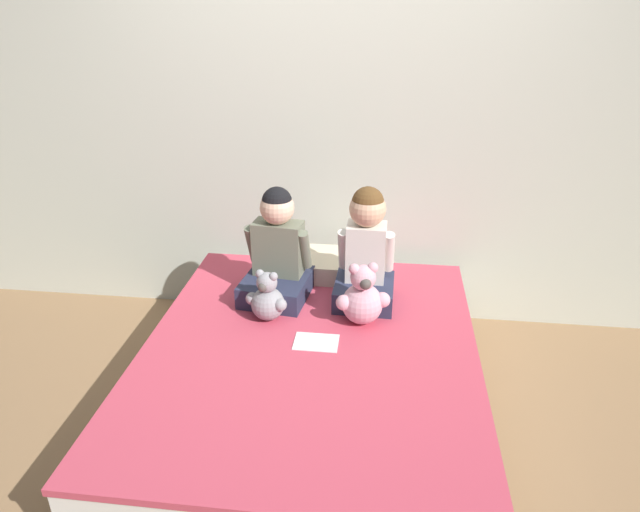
% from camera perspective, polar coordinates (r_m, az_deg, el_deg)
% --- Properties ---
extents(ground_plane, '(14.00, 14.00, 0.00)m').
position_cam_1_polar(ground_plane, '(2.96, -0.97, -15.92)').
color(ground_plane, '#93704C').
extents(wall_behind_bed, '(8.00, 0.06, 2.50)m').
position_cam_1_polar(wall_behind_bed, '(3.39, 1.47, 13.38)').
color(wall_behind_bed, beige).
rests_on(wall_behind_bed, ground_plane).
extents(bed, '(1.57, 1.90, 0.43)m').
position_cam_1_polar(bed, '(2.82, -1.00, -12.65)').
color(bed, brown).
rests_on(bed, ground_plane).
extents(child_on_left, '(0.38, 0.41, 0.60)m').
position_cam_1_polar(child_on_left, '(3.02, -4.29, 0.32)').
color(child_on_left, '#282D47').
rests_on(child_on_left, bed).
extents(child_on_right, '(0.31, 0.33, 0.62)m').
position_cam_1_polar(child_on_right, '(2.96, 4.61, 0.47)').
color(child_on_right, '#282D47').
rests_on(child_on_right, bed).
extents(teddy_bear_held_by_left_child, '(0.22, 0.17, 0.27)m').
position_cam_1_polar(teddy_bear_held_by_left_child, '(2.86, -5.28, -4.31)').
color(teddy_bear_held_by_left_child, '#939399').
rests_on(teddy_bear_held_by_left_child, bed).
extents(teddy_bear_held_by_right_child, '(0.26, 0.20, 0.32)m').
position_cam_1_polar(teddy_bear_held_by_right_child, '(2.82, 4.27, -4.21)').
color(teddy_bear_held_by_right_child, '#DBA3B2').
rests_on(teddy_bear_held_by_right_child, bed).
extents(pillow_at_headboard, '(0.45, 0.34, 0.11)m').
position_cam_1_polar(pillow_at_headboard, '(3.32, 0.74, -0.90)').
color(pillow_at_headboard, beige).
rests_on(pillow_at_headboard, bed).
extents(sign_card, '(0.21, 0.15, 0.00)m').
position_cam_1_polar(sign_card, '(2.72, -0.39, -8.61)').
color(sign_card, white).
rests_on(sign_card, bed).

